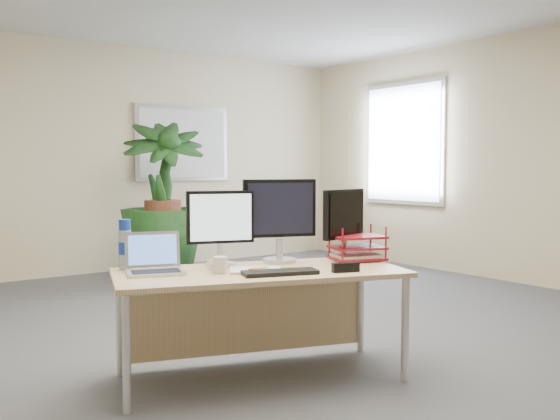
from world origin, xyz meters
TOP-DOWN VIEW (x-y plane):
  - floor at (0.00, 0.00)m, footprint 8.00×8.00m
  - back_wall at (0.00, 4.00)m, footprint 7.00×0.04m
  - whiteboard at (1.20, 3.97)m, footprint 1.30×0.04m
  - window at (3.47, 2.30)m, footprint 0.04×1.30m
  - desk at (-0.44, -0.11)m, footprint 1.83×1.21m
  - floor_plant at (0.46, 3.03)m, footprint 1.06×1.06m
  - monitor_left at (-0.57, 0.08)m, footprint 0.40×0.19m
  - monitor_right at (-0.19, -0.00)m, footprint 0.46×0.22m
  - monitor_dark at (0.22, -0.17)m, footprint 0.41×0.19m
  - laptop at (-1.00, 0.11)m, footprint 0.39×0.36m
  - keyboard at (-0.46, -0.38)m, footprint 0.45×0.27m
  - coffee_mug at (-0.71, -0.13)m, footprint 0.12×0.08m
  - spiral_notebook at (-0.51, -0.20)m, footprint 0.37×0.35m
  - orange_pen at (-0.50, -0.21)m, footprint 0.13×0.03m
  - yellow_highlighter at (-0.30, -0.27)m, footprint 0.11×0.08m
  - water_bottle at (-1.09, 0.31)m, footprint 0.08×0.08m
  - letter_tray at (0.26, -0.24)m, footprint 0.39×0.34m
  - stapler at (-0.11, -0.54)m, footprint 0.17×0.09m

SIDE VIEW (x-z plane):
  - floor at x=0.00m, z-range 0.00..0.00m
  - desk at x=-0.44m, z-range 0.19..0.84m
  - spiral_notebook at x=-0.51m, z-range 0.65..0.66m
  - yellow_highlighter at x=-0.30m, z-range 0.65..0.66m
  - keyboard at x=-0.46m, z-range 0.65..0.67m
  - orange_pen at x=-0.50m, z-range 0.66..0.67m
  - stapler at x=-0.11m, z-range 0.65..0.70m
  - coffee_mug at x=-0.71m, z-range 0.65..0.74m
  - laptop at x=-1.00m, z-range 0.59..0.82m
  - letter_tray at x=0.26m, z-range 0.64..0.80m
  - floor_plant at x=0.46m, z-range 0.00..1.50m
  - water_bottle at x=-1.09m, z-range 0.64..0.94m
  - monitor_dark at x=0.22m, z-range 0.68..1.14m
  - monitor_left at x=-0.57m, z-range 0.68..1.14m
  - monitor_right at x=-0.19m, z-range 0.69..1.22m
  - back_wall at x=0.00m, z-range 0.00..2.70m
  - whiteboard at x=1.20m, z-range 1.07..2.02m
  - window at x=3.47m, z-range 0.77..2.33m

